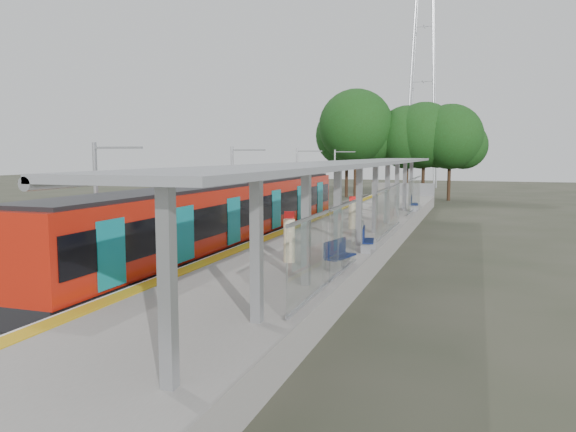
# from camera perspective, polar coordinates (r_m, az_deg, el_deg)

# --- Properties ---
(ground) EXTENTS (200.00, 200.00, 0.00)m
(ground) POSITION_cam_1_polar(r_m,az_deg,el_deg) (13.15, -15.01, -16.13)
(ground) COLOR #474438
(ground) RESTS_ON ground
(trackbed) EXTENTS (3.00, 70.00, 0.24)m
(trackbed) POSITION_cam_1_polar(r_m,az_deg,el_deg) (32.50, -1.99, -2.29)
(trackbed) COLOR #59544C
(trackbed) RESTS_ON ground
(platform) EXTENTS (6.00, 50.00, 1.00)m
(platform) POSITION_cam_1_polar(r_m,az_deg,el_deg) (31.16, 5.77, -1.98)
(platform) COLOR gray
(platform) RESTS_ON ground
(tactile_strip) EXTENTS (0.60, 50.00, 0.02)m
(tactile_strip) POSITION_cam_1_polar(r_m,az_deg,el_deg) (31.75, 1.30, -0.87)
(tactile_strip) COLOR gold
(tactile_strip) RESTS_ON platform
(end_fence) EXTENTS (6.00, 0.10, 1.20)m
(end_fence) POSITION_cam_1_polar(r_m,az_deg,el_deg) (55.54, 11.57, 2.69)
(end_fence) COLOR #9EA0A5
(end_fence) RESTS_ON platform
(train) EXTENTS (2.74, 27.60, 3.62)m
(train) POSITION_cam_1_polar(r_m,az_deg,el_deg) (27.53, -5.80, 0.18)
(train) COLOR black
(train) RESTS_ON ground
(canopy) EXTENTS (3.27, 38.00, 3.66)m
(canopy) POSITION_cam_1_polar(r_m,az_deg,el_deg) (26.78, 7.39, 4.60)
(canopy) COLOR #9EA0A5
(canopy) RESTS_ON platform
(pylon) EXTENTS (8.00, 4.00, 38.00)m
(pylon) POSITION_cam_1_polar(r_m,az_deg,el_deg) (84.61, 13.60, 15.67)
(pylon) COLOR #9EA0A5
(pylon) RESTS_ON ground
(tree_cluster) EXTENTS (18.67, 10.85, 12.06)m
(tree_cluster) POSITION_cam_1_polar(r_m,az_deg,el_deg) (63.26, 10.43, 8.25)
(tree_cluster) COLOR #382316
(tree_cluster) RESTS_ON ground
(catenary_masts) EXTENTS (2.08, 48.16, 5.40)m
(catenary_masts) POSITION_cam_1_polar(r_m,az_deg,el_deg) (31.93, -5.53, 2.57)
(catenary_masts) COLOR #9EA0A5
(catenary_masts) RESTS_ON ground
(bench_near) EXTENTS (0.82, 1.59, 1.04)m
(bench_near) POSITION_cam_1_polar(r_m,az_deg,el_deg) (19.43, 5.11, -3.87)
(bench_near) COLOR navy
(bench_near) RESTS_ON platform
(bench_mid) EXTENTS (0.67, 1.51, 1.00)m
(bench_mid) POSITION_cam_1_polar(r_m,az_deg,el_deg) (23.23, 7.95, -2.29)
(bench_mid) COLOR navy
(bench_mid) RESTS_ON platform
(bench_far) EXTENTS (0.68, 1.64, 1.09)m
(bench_far) POSITION_cam_1_polar(r_m,az_deg,el_deg) (40.49, 12.59, 1.33)
(bench_far) COLOR navy
(bench_far) RESTS_ON platform
(info_pillar_near) EXTENTS (0.43, 0.43, 1.89)m
(info_pillar_near) POSITION_cam_1_polar(r_m,az_deg,el_deg) (20.70, 0.13, -2.46)
(info_pillar_near) COLOR beige
(info_pillar_near) RESTS_ON platform
(info_pillar_far) EXTENTS (0.39, 0.39, 1.73)m
(info_pillar_far) POSITION_cam_1_polar(r_m,az_deg,el_deg) (30.13, 6.55, 0.12)
(info_pillar_far) COLOR beige
(info_pillar_far) RESTS_ON platform
(litter_bin) EXTENTS (0.47, 0.47, 0.81)m
(litter_bin) POSITION_cam_1_polar(r_m,az_deg,el_deg) (27.09, 7.28, -1.32)
(litter_bin) COLOR #9EA0A5
(litter_bin) RESTS_ON platform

